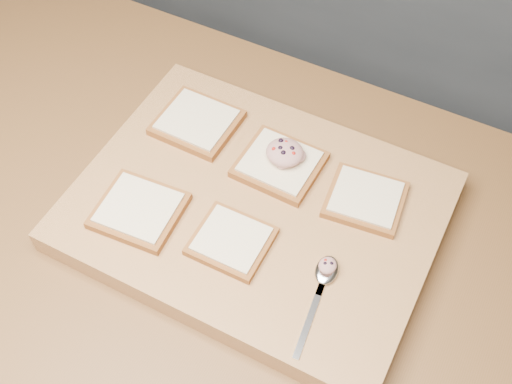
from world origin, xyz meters
TOP-DOWN VIEW (x-y plane):
  - island_counter at (0.00, 0.00)m, footprint 2.00×0.80m
  - cutting_board at (0.00, 0.03)m, footprint 0.56×0.42m
  - bread_far_left at (-0.16, 0.12)m, footprint 0.13×0.12m
  - bread_far_center at (0.00, 0.11)m, footprint 0.13×0.12m
  - bread_far_right at (0.15, 0.11)m, footprint 0.13×0.12m
  - bread_near_left at (-0.15, -0.07)m, footprint 0.13×0.12m
  - bread_near_center at (0.00, -0.05)m, footprint 0.11×0.10m
  - tuna_salad_dollop at (0.01, 0.12)m, footprint 0.06×0.06m
  - spoon at (0.15, -0.05)m, footprint 0.04×0.17m
  - spoon_salad at (0.15, -0.03)m, footprint 0.03×0.03m

SIDE VIEW (x-z plane):
  - island_counter at x=0.00m, z-range 0.00..0.90m
  - cutting_board at x=0.00m, z-range 0.90..0.94m
  - spoon at x=0.15m, z-range 0.94..0.95m
  - bread_near_center at x=0.00m, z-range 0.94..0.96m
  - bread_far_right at x=0.15m, z-range 0.94..0.96m
  - bread_near_left at x=-0.15m, z-range 0.94..0.96m
  - bread_far_center at x=0.00m, z-range 0.94..0.96m
  - bread_far_left at x=-0.16m, z-range 0.94..0.96m
  - spoon_salad at x=0.15m, z-range 0.96..0.97m
  - tuna_salad_dollop at x=0.01m, z-range 0.96..0.99m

